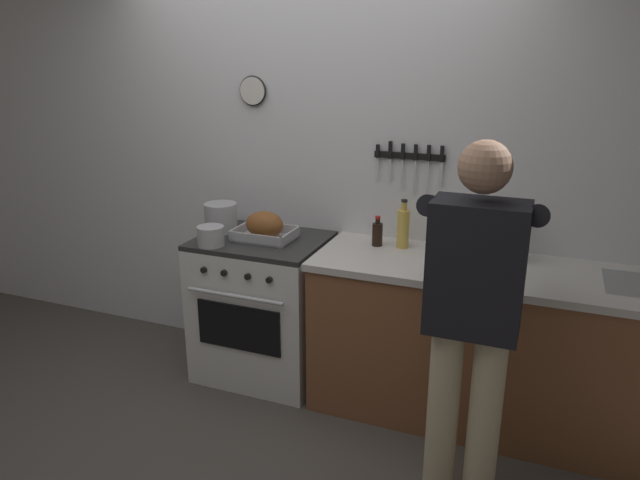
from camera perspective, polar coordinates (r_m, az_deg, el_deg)
name	(u,v)px	position (r m, az deg, el deg)	size (l,w,h in m)	color
ground_plane	(214,476)	(3.14, -10.21, -21.61)	(8.00, 8.00, 0.00)	#4C4742
wall_back	(317,165)	(3.69, -0.28, 7.30)	(6.00, 0.13, 2.60)	silver
counter_block	(500,346)	(3.37, 17.04, -9.80)	(2.03, 0.65, 0.90)	brown
stove	(263,307)	(3.72, -5.52, -6.45)	(0.76, 0.67, 0.90)	white
person_cook	(473,309)	(2.55, 14.62, -6.47)	(0.51, 0.63, 1.66)	#C6B793
roasting_pan	(265,227)	(3.52, -5.39, 1.25)	(0.35, 0.26, 0.17)	#B7B7BC
stock_pot	(221,217)	(3.72, -9.58, 2.18)	(0.20, 0.20, 0.18)	#B7B7BC
saucepan	(211,236)	(3.46, -10.54, 0.39)	(0.16, 0.16, 0.11)	#B7B7BC
cutting_board	(471,266)	(3.16, 14.44, -2.47)	(0.36, 0.24, 0.02)	tan
bottle_dish_soap	(484,246)	(3.21, 15.59, -0.54)	(0.08, 0.08, 0.24)	#338CCC
bottle_olive_oil	(520,238)	(3.32, 18.78, 0.20)	(0.07, 0.07, 0.30)	#385623
bottle_cooking_oil	(403,228)	(3.38, 8.06, 1.20)	(0.07, 0.07, 0.28)	gold
bottle_soy_sauce	(377,234)	(3.41, 5.57, 0.62)	(0.06, 0.06, 0.18)	black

